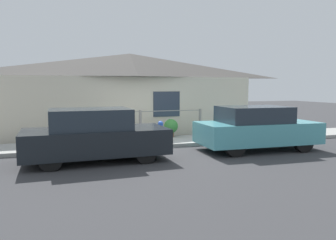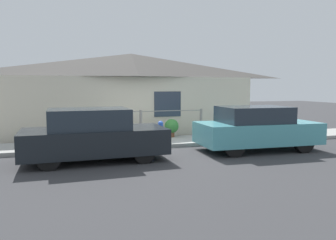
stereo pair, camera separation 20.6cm
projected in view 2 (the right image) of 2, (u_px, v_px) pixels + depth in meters
ground_plane at (152, 149)px, 10.62m from camera, size 60.00×60.00×0.00m
sidewalk at (145, 143)px, 11.46m from camera, size 24.00×1.78×0.12m
house at (132, 70)px, 13.50m from camera, size 10.34×2.23×3.38m
fence at (141, 122)px, 12.10m from camera, size 4.90×0.10×1.03m
car_left at (93, 135)px, 8.87m from camera, size 3.85×1.81×1.43m
car_right at (256, 128)px, 10.33m from camera, size 3.82×1.80×1.40m
fire_hydrant at (161, 131)px, 11.20m from camera, size 0.40×0.18×0.73m
potted_plant_near_hydrant at (172, 127)px, 12.34m from camera, size 0.53×0.53×0.68m
potted_plant_by_fence at (104, 131)px, 11.47m from camera, size 0.49×0.49×0.63m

